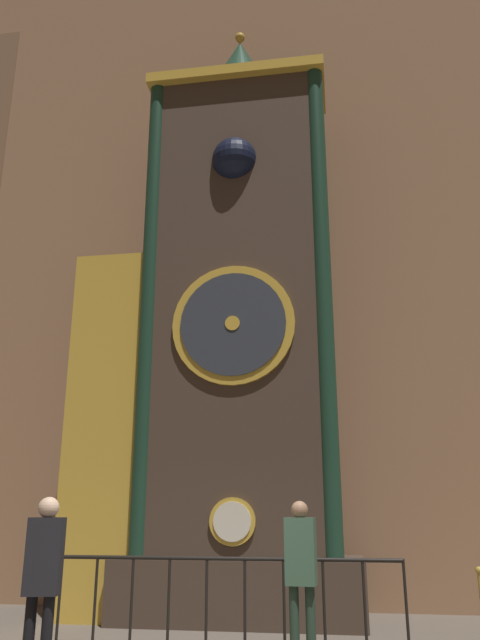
{
  "coord_description": "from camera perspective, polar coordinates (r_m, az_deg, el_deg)",
  "views": [
    {
      "loc": [
        1.21,
        -6.38,
        1.63
      ],
      "look_at": [
        -0.43,
        4.01,
        4.87
      ],
      "focal_mm": 35.0,
      "sensor_mm": 36.0,
      "label": 1
    }
  ],
  "objects": [
    {
      "name": "cathedral_back_wall",
      "position": [
        13.11,
        2.45,
        8.1
      ],
      "size": [
        24.0,
        0.32,
        14.45
      ],
      "color": "#936B4C",
      "rests_on": "ground_plane"
    },
    {
      "name": "clock_tower",
      "position": [
        10.97,
        -1.9,
        -1.3
      ],
      "size": [
        4.81,
        1.84,
        11.04
      ],
      "color": "#423328",
      "rests_on": "ground_plane"
    },
    {
      "name": "railing_fence",
      "position": [
        8.42,
        -1.33,
        -24.15
      ],
      "size": [
        4.37,
        0.05,
        1.09
      ],
      "color": "black",
      "rests_on": "ground_plane"
    },
    {
      "name": "visitor_near",
      "position": [
        6.91,
        -17.55,
        -21.04
      ],
      "size": [
        0.38,
        0.28,
        1.77
      ],
      "rotation": [
        0.0,
        0.0,
        0.2
      ],
      "color": "black",
      "rests_on": "ground_plane"
    },
    {
      "name": "visitor_far",
      "position": [
        7.62,
        5.6,
        -21.42
      ],
      "size": [
        0.36,
        0.25,
        1.75
      ],
      "rotation": [
        0.0,
        0.0,
        -0.1
      ],
      "color": "#213427",
      "rests_on": "ground_plane"
    }
  ]
}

